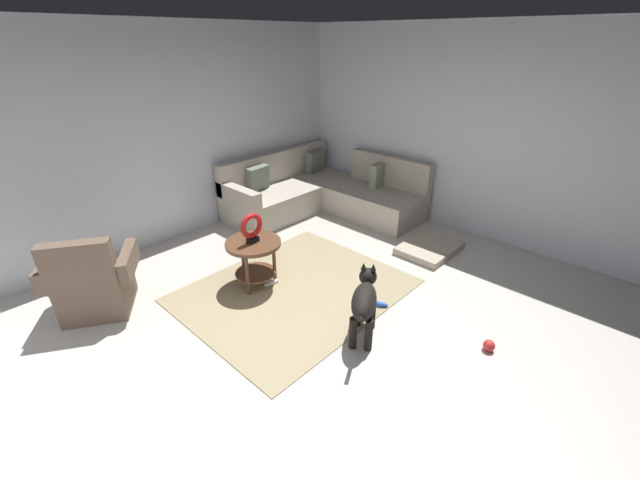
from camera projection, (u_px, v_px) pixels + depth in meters
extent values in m
cube|color=beige|center=(333.00, 329.00, 3.90)|extent=(6.00, 6.00, 0.10)
cube|color=silver|center=(161.00, 138.00, 5.06)|extent=(6.00, 0.12, 2.70)
cube|color=silver|center=(485.00, 136.00, 5.18)|extent=(0.12, 6.00, 2.70)
cube|color=tan|center=(295.00, 290.00, 4.40)|extent=(2.30, 1.90, 0.01)
cube|color=#B2A899|center=(292.00, 197.00, 6.37)|extent=(2.20, 0.85, 0.42)
cube|color=#B2A899|center=(276.00, 166.00, 6.39)|extent=(2.20, 0.14, 0.46)
cube|color=#B2A899|center=(375.00, 204.00, 6.13)|extent=(0.85, 1.40, 0.42)
cube|color=#B2A899|center=(390.00, 171.00, 6.16)|extent=(0.14, 1.40, 0.46)
cube|color=#B2A899|center=(238.00, 195.00, 5.57)|extent=(0.16, 0.85, 0.22)
cube|color=slate|center=(315.00, 162.00, 6.81)|extent=(0.39, 0.19, 0.39)
cube|color=slate|center=(258.00, 179.00, 6.00)|extent=(0.39, 0.19, 0.39)
cube|color=gray|center=(379.00, 176.00, 6.15)|extent=(0.39, 0.17, 0.38)
cube|color=brown|center=(98.00, 292.00, 4.04)|extent=(0.83, 0.83, 0.40)
cube|color=brown|center=(79.00, 267.00, 3.62)|extent=(0.58, 0.44, 0.48)
cube|color=brown|center=(50.00, 270.00, 3.82)|extent=(0.41, 0.56, 0.22)
cube|color=brown|center=(128.00, 261.00, 3.97)|extent=(0.41, 0.56, 0.22)
cylinder|color=brown|center=(253.00, 243.00, 4.29)|extent=(0.60, 0.60, 0.04)
cylinder|color=brown|center=(256.00, 273.00, 4.45)|extent=(0.45, 0.45, 0.02)
cylinder|color=brown|center=(243.00, 258.00, 4.54)|extent=(0.04, 0.04, 0.50)
cylinder|color=brown|center=(247.00, 275.00, 4.22)|extent=(0.04, 0.04, 0.50)
cylinder|color=brown|center=(274.00, 262.00, 4.46)|extent=(0.04, 0.04, 0.50)
cube|color=black|center=(253.00, 240.00, 4.27)|extent=(0.12, 0.08, 0.05)
torus|color=red|center=(252.00, 226.00, 4.19)|extent=(0.28, 0.06, 0.28)
cube|color=#B2A38E|center=(429.00, 248.00, 5.20)|extent=(0.80, 0.60, 0.09)
cylinder|color=black|center=(357.00, 312.00, 3.81)|extent=(0.07, 0.07, 0.32)
cylinder|color=black|center=(372.00, 314.00, 3.78)|extent=(0.07, 0.07, 0.32)
cylinder|color=black|center=(353.00, 333.00, 3.53)|extent=(0.07, 0.07, 0.32)
cylinder|color=black|center=(369.00, 335.00, 3.51)|extent=(0.07, 0.07, 0.32)
ellipsoid|color=black|center=(364.00, 301.00, 3.55)|extent=(0.56, 0.46, 0.24)
sphere|color=black|center=(368.00, 277.00, 3.77)|extent=(0.17, 0.17, 0.17)
ellipsoid|color=black|center=(369.00, 274.00, 3.85)|extent=(0.14, 0.12, 0.07)
cone|color=black|center=(364.00, 266.00, 3.72)|extent=(0.06, 0.06, 0.07)
cone|color=black|center=(373.00, 267.00, 3.70)|extent=(0.06, 0.06, 0.07)
cylinder|color=black|center=(360.00, 319.00, 3.26)|extent=(0.19, 0.13, 0.16)
sphere|color=red|center=(489.00, 346.00, 3.54)|extent=(0.11, 0.11, 0.11)
cylinder|color=silver|center=(271.00, 283.00, 4.49)|extent=(0.17, 0.07, 0.05)
ellipsoid|color=blue|center=(379.00, 304.00, 4.13)|extent=(0.13, 0.19, 0.06)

